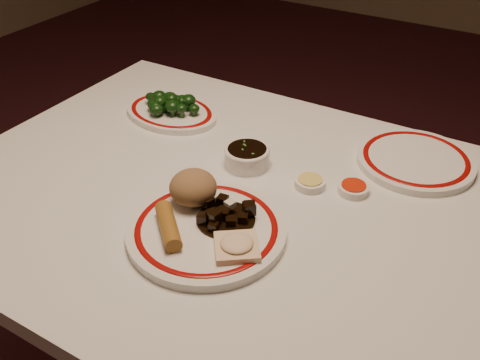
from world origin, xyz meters
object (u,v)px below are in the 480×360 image
object	(u,v)px
rice_mound	(193,187)
fried_wonton	(237,245)
dining_table	(232,228)
spring_roll	(168,226)
main_plate	(207,230)
broccoli_pile	(168,102)
broccoli_plate	(171,112)
stirfry_heap	(225,214)
soy_bowl	(247,157)

from	to	relation	value
rice_mound	fried_wonton	distance (m)	0.16
dining_table	spring_roll	xyz separation A→B (m)	(-0.02, -0.18, 0.13)
main_plate	dining_table	bearing A→B (deg)	101.60
dining_table	spring_roll	world-z (taller)	spring_roll
rice_mound	broccoli_pile	world-z (taller)	rice_mound
spring_roll	broccoli_plate	distance (m)	0.48
rice_mound	stirfry_heap	size ratio (longest dim) A/B	0.83
fried_wonton	main_plate	bearing A→B (deg)	163.52
broccoli_pile	soy_bowl	bearing A→B (deg)	-18.43
broccoli_pile	stirfry_heap	bearing A→B (deg)	-40.22
main_plate	spring_roll	size ratio (longest dim) A/B	3.03
dining_table	soy_bowl	distance (m)	0.16
dining_table	main_plate	bearing A→B (deg)	-78.40
rice_mound	fried_wonton	xyz separation A→B (m)	(0.14, -0.08, -0.02)
soy_bowl	stirfry_heap	bearing A→B (deg)	-71.08
fried_wonton	stirfry_heap	world-z (taller)	stirfry_heap
fried_wonton	stirfry_heap	distance (m)	0.09
stirfry_heap	broccoli_plate	xyz separation A→B (m)	(-0.35, 0.30, -0.02)
spring_roll	soy_bowl	size ratio (longest dim) A/B	1.17
rice_mound	spring_roll	world-z (taller)	rice_mound
fried_wonton	soy_bowl	xyz separation A→B (m)	(-0.13, 0.26, -0.01)
main_plate	spring_roll	world-z (taller)	spring_roll
dining_table	broccoli_pile	bearing A→B (deg)	146.85
rice_mound	spring_roll	distance (m)	0.10
main_plate	stirfry_heap	distance (m)	0.04
broccoli_pile	rice_mound	bearing A→B (deg)	-46.09
main_plate	spring_roll	xyz separation A→B (m)	(-0.05, -0.05, 0.02)
broccoli_plate	broccoli_pile	bearing A→B (deg)	-111.76
rice_mound	broccoli_pile	distance (m)	0.39
dining_table	rice_mound	xyz separation A→B (m)	(-0.04, -0.08, 0.14)
main_plate	broccoli_plate	world-z (taller)	main_plate
dining_table	stirfry_heap	world-z (taller)	stirfry_heap
broccoli_pile	main_plate	bearing A→B (deg)	-44.92
spring_roll	fried_wonton	distance (m)	0.13
rice_mound	broccoli_pile	bearing A→B (deg)	133.91
spring_roll	broccoli_plate	bearing A→B (deg)	79.74
broccoli_pile	broccoli_plate	bearing A→B (deg)	68.24
dining_table	soy_bowl	world-z (taller)	soy_bowl
dining_table	main_plate	world-z (taller)	main_plate
dining_table	spring_roll	size ratio (longest dim) A/B	10.51
fried_wonton	dining_table	bearing A→B (deg)	124.13
fried_wonton	broccoli_plate	bearing A→B (deg)	138.61
spring_roll	stirfry_heap	distance (m)	0.11
soy_bowl	spring_roll	bearing A→B (deg)	-89.37
rice_mound	broccoli_pile	size ratio (longest dim) A/B	0.57
broccoli_pile	fried_wonton	bearing A→B (deg)	-40.82
stirfry_heap	broccoli_pile	size ratio (longest dim) A/B	0.69
rice_mound	fried_wonton	size ratio (longest dim) A/B	0.87
spring_roll	fried_wonton	bearing A→B (deg)	-35.94
main_plate	soy_bowl	size ratio (longest dim) A/B	3.54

